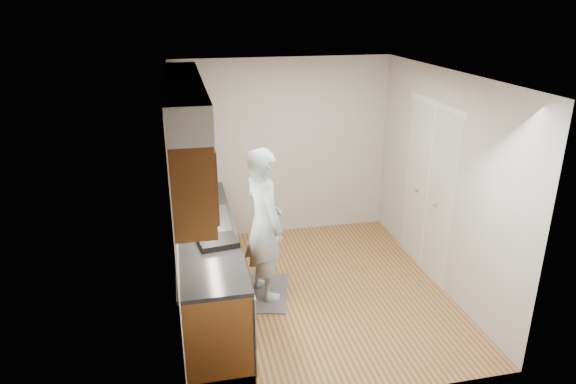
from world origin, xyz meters
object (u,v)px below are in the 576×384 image
object	(u,v)px
person	(264,214)
soda_can	(206,201)
soap_bottle_b	(207,195)
soap_bottle_c	(200,191)
dish_rack	(218,242)
steel_can	(203,194)
soap_bottle_a	(204,192)

from	to	relation	value
person	soda_can	bearing A→B (deg)	32.85
person	soda_can	size ratio (longest dim) A/B	15.60
soap_bottle_b	soda_can	xyz separation A→B (m)	(-0.03, -0.14, -0.02)
soap_bottle_c	soda_can	world-z (taller)	soap_bottle_c
soap_bottle_b	soda_can	bearing A→B (deg)	-102.88
soda_can	dish_rack	bearing A→B (deg)	-87.07
person	steel_can	xyz separation A→B (m)	(-0.61, 0.75, 0.01)
soda_can	dish_rack	distance (m)	1.03
soap_bottle_b	soda_can	world-z (taller)	soap_bottle_b
soap_bottle_b	soap_bottle_c	bearing A→B (deg)	111.60
soap_bottle_b	dish_rack	size ratio (longest dim) A/B	0.47
person	soap_bottle_c	distance (m)	1.06
person	soda_can	world-z (taller)	person
soda_can	soap_bottle_a	bearing A→B (deg)	91.87
soap_bottle_c	soap_bottle_b	bearing A→B (deg)	-68.40
steel_can	dish_rack	distance (m)	1.27
soap_bottle_c	dish_rack	distance (m)	1.36
soap_bottle_a	soap_bottle_c	world-z (taller)	soap_bottle_a
steel_can	soap_bottle_a	bearing A→B (deg)	-87.39
person	soap_bottle_b	xyz separation A→B (m)	(-0.57, 0.65, 0.02)
person	soap_bottle_c	bearing A→B (deg)	21.05
soap_bottle_b	soap_bottle_c	xyz separation A→B (m)	(-0.07, 0.19, -0.01)
soap_bottle_a	dish_rack	size ratio (longest dim) A/B	0.80
person	dish_rack	world-z (taller)	person
soap_bottle_c	soap_bottle_a	bearing A→B (deg)	-80.28
soda_can	steel_can	xyz separation A→B (m)	(-0.01, 0.23, 0.00)
soap_bottle_b	steel_can	xyz separation A→B (m)	(-0.04, 0.10, -0.02)
soda_can	soap_bottle_b	bearing A→B (deg)	77.12
soap_bottle_c	steel_can	bearing A→B (deg)	-69.23
soap_bottle_a	steel_can	distance (m)	0.17
person	steel_can	distance (m)	0.97
soap_bottle_a	soap_bottle_c	bearing A→B (deg)	99.72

